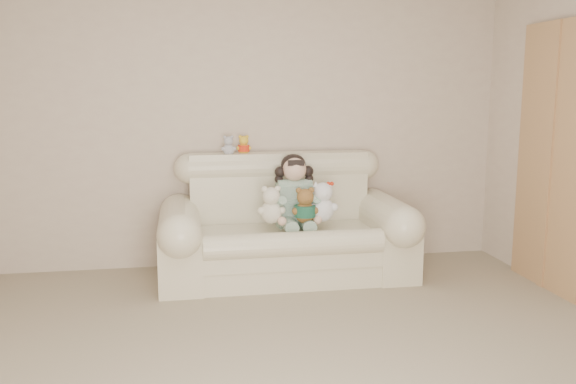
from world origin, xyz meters
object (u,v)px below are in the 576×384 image
Objects in this scene: brown_teddy at (305,202)px; cream_teddy at (271,201)px; seated_child at (294,190)px; white_cat at (323,197)px; sofa at (286,218)px.

brown_teddy is 0.95× the size of cream_teddy.
seated_child is 0.28m from white_cat.
cream_teddy is at bearing 171.40° from white_cat.
seated_child is at bearing 85.61° from brown_teddy.
white_cat is (0.20, -0.19, -0.04)m from seated_child.
white_cat is (0.16, 0.04, 0.03)m from brown_teddy.
white_cat is 0.43m from cream_teddy.
cream_teddy is at bearing -141.33° from sofa.
white_cat is at bearing -1.35° from brown_teddy.
brown_teddy is at bearing -48.92° from sofa.
seated_child is (0.09, 0.08, 0.22)m from sofa.
seated_child reaches higher than white_cat.
seated_child is 1.59× the size of white_cat.
seated_child is at bearing 64.03° from cream_teddy.
seated_child is at bearing 42.90° from sofa.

